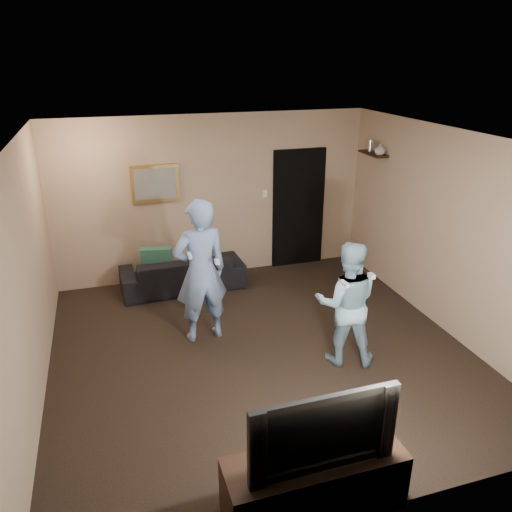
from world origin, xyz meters
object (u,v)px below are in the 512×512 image
object	(u,v)px
television	(318,424)
wii_player_left	(201,272)
sofa	(183,272)
tv_console	(314,484)
wii_player_right	(346,303)

from	to	relation	value
television	wii_player_left	world-z (taller)	wii_player_left
sofa	tv_console	world-z (taller)	sofa
sofa	tv_console	distance (m)	4.40
tv_console	wii_player_right	world-z (taller)	wii_player_right
wii_player_right	tv_console	bearing A→B (deg)	-122.44
tv_console	wii_player_right	bearing A→B (deg)	57.16
television	wii_player_left	distance (m)	2.88
tv_console	television	distance (m)	0.60
tv_console	wii_player_right	distance (m)	2.25
sofa	wii_player_left	size ratio (longest dim) A/B	1.01
sofa	wii_player_left	bearing A→B (deg)	88.21
wii_player_right	sofa	bearing A→B (deg)	120.84
wii_player_left	wii_player_right	bearing A→B (deg)	-33.80
sofa	wii_player_right	xyz separation A→B (m)	(1.51, -2.53, 0.48)
tv_console	wii_player_left	world-z (taller)	wii_player_left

